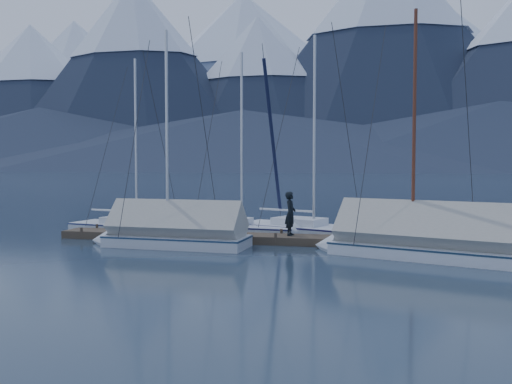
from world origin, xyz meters
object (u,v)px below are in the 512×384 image
at_px(sailboat_open_left, 145,230).
at_px(sailboat_covered_near, 408,243).
at_px(sailboat_covered_far, 165,235).
at_px(person, 290,214).
at_px(sailboat_open_right, 324,233).
at_px(sailboat_open_mid, 252,231).

distance_m(sailboat_open_left, sailboat_covered_near, 12.93).
xyz_separation_m(sailboat_open_left, sailboat_covered_far, (2.54, -3.71, 0.31)).
distance_m(sailboat_covered_near, person, 5.34).
bearing_deg(sailboat_open_left, person, -13.23).
height_order(sailboat_covered_near, person, sailboat_covered_near).
relative_size(sailboat_open_right, person, 5.48).
xyz_separation_m(sailboat_open_left, sailboat_open_mid, (5.26, 0.56, 0.00)).
xyz_separation_m(sailboat_open_mid, sailboat_open_right, (3.49, -0.06, 0.01)).
height_order(sailboat_open_mid, sailboat_covered_near, sailboat_covered_near).
bearing_deg(sailboat_open_mid, sailboat_covered_far, -122.55).
bearing_deg(person, sailboat_open_mid, 44.98).
xyz_separation_m(sailboat_covered_far, person, (4.97, 1.94, 0.81)).
distance_m(sailboat_open_left, person, 7.80).
bearing_deg(sailboat_open_mid, sailboat_open_right, -0.99).
bearing_deg(sailboat_open_right, sailboat_covered_far, -145.90).
xyz_separation_m(sailboat_covered_near, sailboat_covered_far, (-9.74, 0.33, -0.02)).
relative_size(sailboat_covered_far, person, 5.17).
bearing_deg(sailboat_covered_far, sailboat_open_mid, 57.45).
bearing_deg(sailboat_covered_near, person, 154.55).
bearing_deg(person, sailboat_open_left, 77.66).
height_order(sailboat_open_mid, person, sailboat_open_mid).
height_order(sailboat_open_mid, sailboat_open_right, sailboat_open_right).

